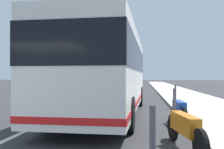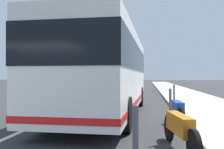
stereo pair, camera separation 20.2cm
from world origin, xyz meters
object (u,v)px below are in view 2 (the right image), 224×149
(motorcycle_mid_row, at_px, (179,128))
(motorcycle_nearest_curb, at_px, (177,110))
(car_oncoming, at_px, (103,84))
(coach_bus, at_px, (106,69))
(car_ahead_same_lane, at_px, (109,82))

(motorcycle_mid_row, distance_m, motorcycle_nearest_curb, 2.84)
(car_oncoming, bearing_deg, coach_bus, 6.58)
(coach_bus, height_order, motorcycle_nearest_curb, coach_bus)
(coach_bus, bearing_deg, motorcycle_nearest_curb, -125.87)
(motorcycle_mid_row, height_order, motorcycle_nearest_curb, motorcycle_nearest_curb)
(motorcycle_nearest_curb, xyz_separation_m, car_oncoming, (20.27, 5.85, 0.19))
(car_oncoming, bearing_deg, motorcycle_nearest_curb, 12.55)
(motorcycle_nearest_curb, bearing_deg, motorcycle_mid_row, 171.01)
(motorcycle_mid_row, bearing_deg, coach_bus, 15.70)
(coach_bus, relative_size, car_ahead_same_lane, 2.12)
(motorcycle_mid_row, xyz_separation_m, car_oncoming, (23.09, 5.57, 0.19))
(motorcycle_mid_row, relative_size, car_oncoming, 0.58)
(coach_bus, xyz_separation_m, motorcycle_nearest_curb, (-2.00, -2.59, -1.35))
(motorcycle_nearest_curb, bearing_deg, coach_bus, 48.92)
(car_ahead_same_lane, relative_size, car_oncoming, 1.19)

